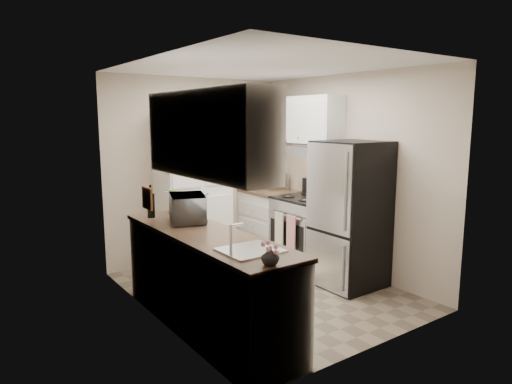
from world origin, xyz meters
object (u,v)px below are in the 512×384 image
(refrigerator, at_px, (350,214))
(microwave, at_px, (188,208))
(electric_range, at_px, (306,231))
(toaster_oven, at_px, (272,181))
(pantry_cabinet, at_px, (193,191))
(wine_bottle, at_px, (151,203))

(refrigerator, height_order, microwave, refrigerator)
(electric_range, bearing_deg, toaster_oven, 82.65)
(pantry_cabinet, xyz_separation_m, electric_range, (1.17, -0.93, -0.52))
(microwave, height_order, wine_bottle, wine_bottle)
(electric_range, distance_m, microwave, 2.00)
(wine_bottle, bearing_deg, microwave, -59.93)
(toaster_oven, bearing_deg, refrigerator, -87.34)
(toaster_oven, bearing_deg, electric_range, -89.63)
(electric_range, xyz_separation_m, microwave, (-1.88, -0.32, 0.58))
(microwave, bearing_deg, electric_range, -59.86)
(refrigerator, relative_size, toaster_oven, 4.15)
(pantry_cabinet, relative_size, wine_bottle, 6.31)
(microwave, xyz_separation_m, toaster_oven, (2.00, 1.21, -0.02))
(microwave, bearing_deg, toaster_oven, -38.25)
(wine_bottle, bearing_deg, pantry_cabinet, 42.06)
(refrigerator, bearing_deg, wine_bottle, 157.14)
(wine_bottle, distance_m, toaster_oven, 2.38)
(pantry_cabinet, distance_m, wine_bottle, 1.27)
(pantry_cabinet, distance_m, microwave, 1.43)
(pantry_cabinet, distance_m, refrigerator, 2.07)
(microwave, distance_m, toaster_oven, 2.34)
(pantry_cabinet, height_order, refrigerator, pantry_cabinet)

